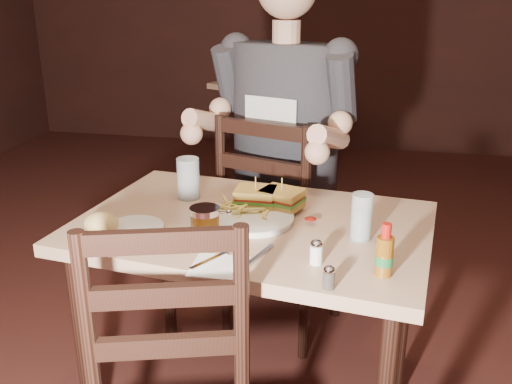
% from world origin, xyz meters
% --- Properties ---
extents(room_shell, '(7.00, 7.00, 7.00)m').
position_xyz_m(room_shell, '(0.00, 0.00, 1.40)').
color(room_shell, black).
rests_on(room_shell, ground).
extents(main_table, '(1.16, 0.85, 0.77)m').
position_xyz_m(main_table, '(-0.03, -0.18, 0.68)').
color(main_table, tan).
rests_on(main_table, ground).
extents(bg_table, '(1.05, 1.05, 0.77)m').
position_xyz_m(bg_table, '(-0.38, 2.50, 0.68)').
color(bg_table, tan).
rests_on(bg_table, ground).
extents(chair_far, '(0.59, 0.61, 0.99)m').
position_xyz_m(chair_far, '(-0.03, 0.45, 0.49)').
color(chair_far, black).
rests_on(chair_far, ground).
extents(bg_chair_far, '(0.42, 0.46, 0.83)m').
position_xyz_m(bg_chair_far, '(-0.38, 3.05, 0.41)').
color(bg_chair_far, black).
rests_on(bg_chair_far, ground).
extents(bg_chair_near, '(0.57, 0.59, 0.93)m').
position_xyz_m(bg_chair_near, '(-0.38, 1.95, 0.46)').
color(bg_chair_near, black).
rests_on(bg_chair_near, ground).
extents(diner, '(0.72, 0.64, 1.06)m').
position_xyz_m(diner, '(-0.04, 0.39, 1.04)').
color(diner, '#2F2F34').
rests_on(diner, chair_far).
extents(dinner_plate, '(0.28, 0.28, 0.01)m').
position_xyz_m(dinner_plate, '(-0.03, -0.18, 0.78)').
color(dinner_plate, white).
rests_on(dinner_plate, main_table).
extents(sandwich_left, '(0.15, 0.14, 0.11)m').
position_xyz_m(sandwich_left, '(0.04, -0.08, 0.84)').
color(sandwich_left, gold).
rests_on(sandwich_left, dinner_plate).
extents(sandwich_right, '(0.13, 0.11, 0.11)m').
position_xyz_m(sandwich_right, '(-0.04, -0.08, 0.84)').
color(sandwich_right, gold).
rests_on(sandwich_right, dinner_plate).
extents(fries_pile, '(0.24, 0.19, 0.04)m').
position_xyz_m(fries_pile, '(-0.07, -0.14, 0.80)').
color(fries_pile, '#EDDA69').
rests_on(fries_pile, dinner_plate).
extents(ketchup_dollop, '(0.04, 0.04, 0.01)m').
position_xyz_m(ketchup_dollop, '(0.15, -0.17, 0.79)').
color(ketchup_dollop, maroon).
rests_on(ketchup_dollop, dinner_plate).
extents(glass_left, '(0.09, 0.09, 0.14)m').
position_xyz_m(glass_left, '(-0.29, -0.02, 0.84)').
color(glass_left, silver).
rests_on(glass_left, main_table).
extents(glass_right, '(0.07, 0.07, 0.14)m').
position_xyz_m(glass_right, '(0.30, -0.24, 0.84)').
color(glass_right, silver).
rests_on(glass_right, main_table).
extents(hot_sauce, '(0.05, 0.05, 0.14)m').
position_xyz_m(hot_sauce, '(0.36, -0.45, 0.84)').
color(hot_sauce, brown).
rests_on(hot_sauce, main_table).
extents(salt_shaker, '(0.04, 0.04, 0.06)m').
position_xyz_m(salt_shaker, '(0.19, -0.42, 0.80)').
color(salt_shaker, white).
rests_on(salt_shaker, main_table).
extents(pepper_shaker, '(0.03, 0.03, 0.06)m').
position_xyz_m(pepper_shaker, '(0.23, -0.55, 0.80)').
color(pepper_shaker, '#38332D').
rests_on(pepper_shaker, main_table).
extents(syrup_dispenser, '(0.10, 0.10, 0.11)m').
position_xyz_m(syrup_dispenser, '(-0.13, -0.36, 0.83)').
color(syrup_dispenser, brown).
rests_on(syrup_dispenser, main_table).
extents(napkin, '(0.15, 0.14, 0.00)m').
position_xyz_m(napkin, '(-0.06, -0.49, 0.77)').
color(napkin, white).
rests_on(napkin, main_table).
extents(knife, '(0.07, 0.18, 0.00)m').
position_xyz_m(knife, '(0.03, -0.44, 0.78)').
color(knife, silver).
rests_on(knife, napkin).
extents(fork, '(0.10, 0.16, 0.01)m').
position_xyz_m(fork, '(-0.08, -0.46, 0.78)').
color(fork, silver).
rests_on(fork, napkin).
extents(side_plate, '(0.19, 0.19, 0.01)m').
position_xyz_m(side_plate, '(-0.36, -0.33, 0.78)').
color(side_plate, white).
rests_on(side_plate, main_table).
extents(bread_roll, '(0.11, 0.10, 0.06)m').
position_xyz_m(bread_roll, '(-0.44, -0.38, 0.81)').
color(bread_roll, tan).
rests_on(bread_roll, side_plate).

